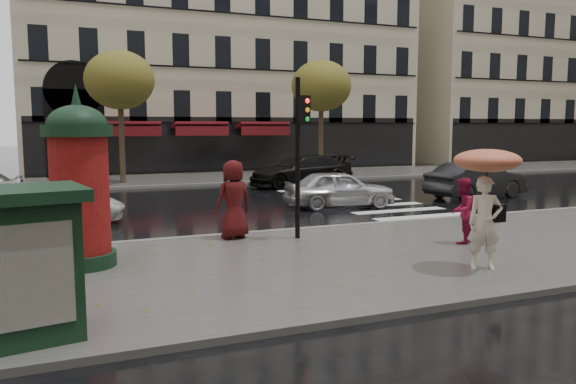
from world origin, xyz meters
name	(u,v)px	position (x,y,z in m)	size (l,w,h in m)	color
ground	(307,260)	(0.00, 0.00, 0.00)	(160.00, 160.00, 0.00)	black
near_sidewalk	(316,262)	(0.00, -0.50, 0.06)	(90.00, 7.00, 0.12)	#474744
far_sidewalk	(160,181)	(0.00, 19.00, 0.06)	(90.00, 6.00, 0.12)	#474744
near_kerb	(261,233)	(0.00, 3.00, 0.07)	(90.00, 0.25, 0.14)	slate
far_kerb	(171,186)	(0.00, 16.00, 0.07)	(90.00, 0.25, 0.14)	slate
zebra_crossing	(343,197)	(6.00, 9.60, 0.01)	(3.60, 11.75, 0.01)	silver
bldg_far_corner	(213,11)	(6.00, 30.00, 11.31)	(26.00, 14.00, 22.90)	#B7A88C
bldg_far_right	(510,34)	(34.00, 30.00, 11.31)	(24.00, 14.00, 22.90)	#B7A88C
tree_far_left	(120,81)	(-2.00, 18.00, 5.17)	(3.40, 3.40, 6.64)	#38281C
tree_far_right	(321,86)	(9.00, 18.00, 5.17)	(3.40, 3.40, 6.64)	#38281C
woman_umbrella	(486,188)	(2.76, -2.45, 1.75)	(1.29, 1.29, 2.47)	beige
woman_red	(462,211)	(4.00, -0.29, 0.92)	(0.77, 0.60, 1.59)	maroon
man_burgundy	(234,199)	(-0.94, 2.40, 1.11)	(0.97, 0.63, 1.98)	#450D0E
morris_column	(80,180)	(-4.62, 0.83, 1.88)	(1.36, 1.36, 3.67)	black
traffic_light	(300,142)	(0.59, 1.73, 2.56)	(0.30, 0.40, 4.03)	black
newsstand	(19,262)	(-5.54, -3.00, 1.16)	(1.90, 1.68, 2.03)	black
car_silver	(339,189)	(4.43, 6.93, 0.68)	(1.61, 4.01, 1.37)	silver
car_darkgrey	(477,180)	(10.88, 7.16, 0.74)	(1.57, 4.51, 1.48)	black
car_white	(42,204)	(-5.48, 6.85, 0.65)	(2.17, 4.71, 1.31)	white
car_black	(301,171)	(6.01, 14.00, 0.76)	(2.13, 5.25, 1.52)	black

